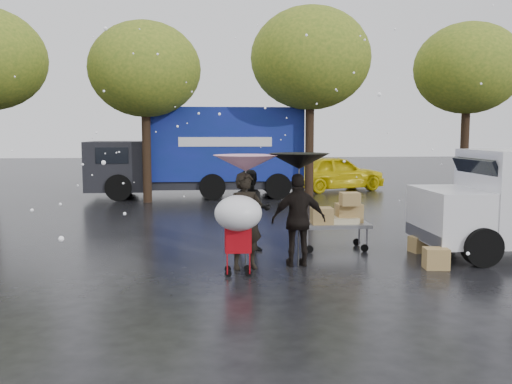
{
  "coord_description": "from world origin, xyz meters",
  "views": [
    {
      "loc": [
        -1.2,
        -10.0,
        2.57
      ],
      "look_at": [
        -0.26,
        1.0,
        1.34
      ],
      "focal_mm": 38.0,
      "sensor_mm": 36.0,
      "label": 1
    }
  ],
  "objects": [
    {
      "name": "ground",
      "position": [
        0.0,
        0.0,
        0.0
      ],
      "size": [
        90.0,
        90.0,
        0.0
      ],
      "primitive_type": "plane",
      "color": "black",
      "rests_on": "ground"
    },
    {
      "name": "person_pink",
      "position": [
        -0.54,
        0.01,
        0.91
      ],
      "size": [
        0.76,
        0.6,
        1.82
      ],
      "primitive_type": "imported",
      "rotation": [
        0.0,
        0.0,
        0.28
      ],
      "color": "black",
      "rests_on": "ground"
    },
    {
      "name": "person_middle",
      "position": [
        -0.33,
        1.52,
        0.88
      ],
      "size": [
        0.94,
        0.78,
        1.77
      ],
      "primitive_type": "imported",
      "rotation": [
        0.0,
        0.0,
        -0.14
      ],
      "color": "black",
      "rests_on": "ground"
    },
    {
      "name": "person_black",
      "position": [
        0.48,
        0.13,
        0.89
      ],
      "size": [
        1.06,
        0.47,
        1.79
      ],
      "primitive_type": "imported",
      "rotation": [
        0.0,
        0.0,
        3.17
      ],
      "color": "black",
      "rests_on": "ground"
    },
    {
      "name": "umbrella_pink",
      "position": [
        -0.54,
        0.01,
        1.99
      ],
      "size": [
        1.21,
        1.21,
        2.15
      ],
      "color": "#4C4C4C",
      "rests_on": "ground"
    },
    {
      "name": "umbrella_black",
      "position": [
        0.48,
        0.13,
        2.02
      ],
      "size": [
        1.15,
        1.15,
        2.17
      ],
      "color": "#4C4C4C",
      "rests_on": "ground"
    },
    {
      "name": "vendor_cart",
      "position": [
        1.59,
        1.53,
        0.73
      ],
      "size": [
        1.52,
        0.8,
        1.27
      ],
      "color": "slate",
      "rests_on": "ground"
    },
    {
      "name": "shopping_cart",
      "position": [
        -0.71,
        -0.55,
        1.06
      ],
      "size": [
        0.84,
        0.84,
        1.46
      ],
      "color": "#B10A13",
      "rests_on": "ground"
    },
    {
      "name": "blue_truck",
      "position": [
        -1.46,
        11.64,
        1.76
      ],
      "size": [
        8.3,
        2.6,
        3.5
      ],
      "color": "navy",
      "rests_on": "ground"
    },
    {
      "name": "box_ground_near",
      "position": [
        3.03,
        -0.32,
        0.2
      ],
      "size": [
        0.47,
        0.39,
        0.39
      ],
      "primitive_type": "cube",
      "rotation": [
        0.0,
        0.0,
        -0.1
      ],
      "color": "olive",
      "rests_on": "ground"
    },
    {
      "name": "box_ground_far",
      "position": [
        3.3,
        1.11,
        0.17
      ],
      "size": [
        0.5,
        0.43,
        0.34
      ],
      "primitive_type": "cube",
      "rotation": [
        0.0,
        0.0,
        0.24
      ],
      "color": "olive",
      "rests_on": "ground"
    },
    {
      "name": "yellow_taxi",
      "position": [
        4.23,
        13.41,
        0.78
      ],
      "size": [
        4.92,
        3.26,
        1.56
      ],
      "primitive_type": "imported",
      "rotation": [
        0.0,
        0.0,
        1.91
      ],
      "color": "yellow",
      "rests_on": "ground"
    },
    {
      "name": "tree_row",
      "position": [
        -0.47,
        10.0,
        5.02
      ],
      "size": [
        21.6,
        4.4,
        7.12
      ],
      "color": "black",
      "rests_on": "ground"
    }
  ]
}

